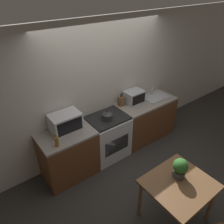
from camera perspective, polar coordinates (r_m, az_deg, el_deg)
ground_plane at (r=4.34m, az=5.88°, el=-14.22°), size 16.00×16.00×0.00m
wall_back at (r=4.18m, az=-2.05°, el=6.09°), size 10.00×0.06×2.60m
counter_left_run at (r=4.00m, az=-11.27°, el=-10.79°), size 0.93×0.62×0.90m
counter_right_run at (r=4.86m, az=8.65°, el=-1.81°), size 1.30×0.62×0.90m
stove_range at (r=4.31m, az=-1.22°, el=-6.44°), size 0.76×0.62×0.90m
kettle at (r=3.95m, az=-1.21°, el=-0.92°), size 0.19×0.19×0.19m
microwave at (r=3.73m, az=-12.06°, el=-2.56°), size 0.50×0.35×0.30m
bottle at (r=3.46m, az=-14.25°, el=-7.44°), size 0.07×0.07×0.22m
knife_block at (r=4.37m, az=2.43°, el=2.85°), size 0.11×0.09×0.27m
toaster_oven at (r=4.50m, az=5.75°, el=4.02°), size 0.39×0.30×0.26m
sink_basin at (r=4.81m, az=11.34°, el=3.93°), size 0.55×0.36×0.24m
dining_table at (r=3.29m, az=16.94°, el=-18.44°), size 0.88×0.79×0.75m
potted_plant at (r=3.19m, az=17.35°, el=-13.74°), size 0.21×0.21×0.30m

